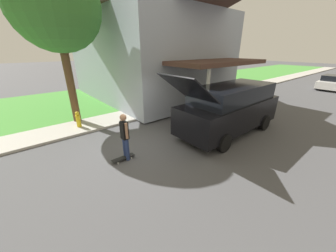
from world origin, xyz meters
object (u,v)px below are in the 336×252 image
lawn_tree_near (55,7)px  skateboard (123,158)px  car_down_street (333,82)px  fire_hydrant (78,120)px  skateboarder (125,135)px  suv_parked (230,108)px

lawn_tree_near → skateboard: size_ratio=8.71×
car_down_street → skateboard: size_ratio=5.04×
car_down_street → fire_hydrant: 21.66m
skateboarder → skateboard: size_ratio=2.04×
lawn_tree_near → car_down_street: size_ratio=1.73×
suv_parked → skateboarder: suv_parked is taller
skateboarder → lawn_tree_near: bearing=-176.6°
skateboarder → skateboard: 0.83m
skateboard → fire_hydrant: fire_hydrant is taller
fire_hydrant → lawn_tree_near: bearing=169.2°
lawn_tree_near → suv_parked: (5.65, 4.88, -4.00)m
lawn_tree_near → suv_parked: bearing=40.8°
skateboarder → car_down_street: bearing=86.0°
suv_parked → fire_hydrant: 6.95m
suv_parked → car_down_street: bearing=88.1°
skateboarder → fire_hydrant: size_ratio=2.18×
suv_parked → fire_hydrant: (-4.72, -5.06, -0.68)m
suv_parked → skateboard: bearing=-100.9°
suv_parked → skateboarder: size_ratio=3.58×
car_down_street → skateboarder: size_ratio=2.47×
car_down_street → fire_hydrant: bearing=-104.0°
lawn_tree_near → fire_hydrant: bearing=-10.8°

